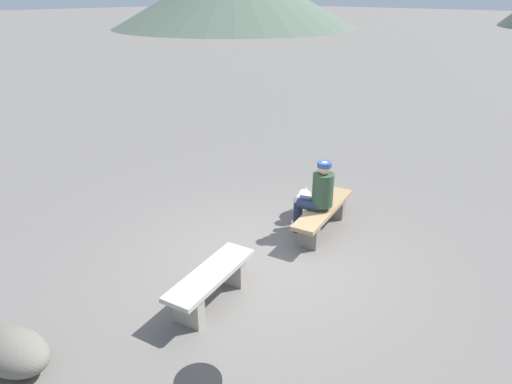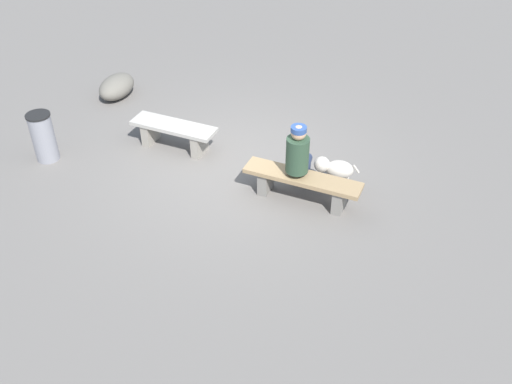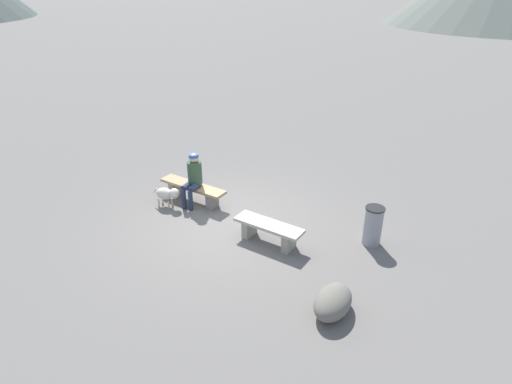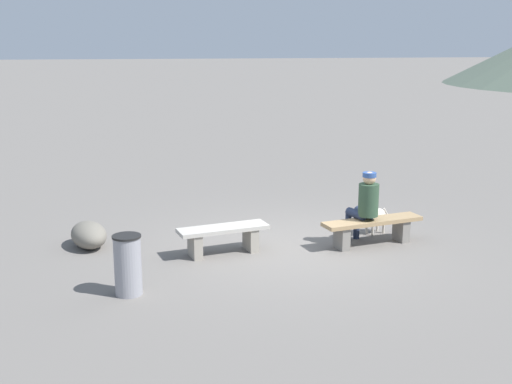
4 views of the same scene
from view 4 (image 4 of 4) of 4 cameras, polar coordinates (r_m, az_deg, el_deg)
name	(u,v)px [view 4 (image 4 of 4)]	position (r m, az deg, el deg)	size (l,w,h in m)	color
ground	(293,249)	(11.32, 3.29, -4.97)	(210.00, 210.00, 0.06)	slate
bench_left	(223,236)	(10.89, -2.88, -3.82)	(1.57, 0.77, 0.46)	gray
bench_right	(372,227)	(11.51, 10.12, -3.02)	(1.87, 0.79, 0.46)	gray
seated_person	(365,202)	(11.40, 9.53, -0.87)	(0.48, 0.64, 1.30)	#2D4733
dog	(372,216)	(12.12, 10.12, -2.07)	(0.68, 0.47, 0.52)	beige
trash_bin	(128,265)	(9.32, -11.13, -6.27)	(0.40, 0.40, 0.86)	gray
boulder	(89,235)	(11.59, -14.40, -3.64)	(0.58, 0.94, 0.44)	#6B665B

